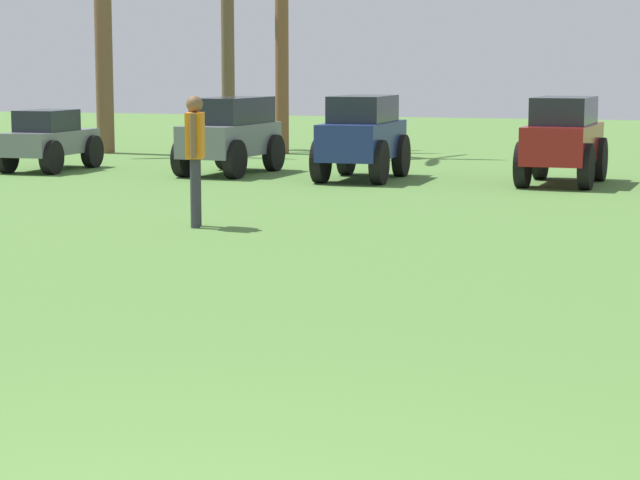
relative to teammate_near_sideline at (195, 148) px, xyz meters
name	(u,v)px	position (x,y,z in m)	size (l,w,h in m)	color
teammate_near_sideline	(195,148)	(0.00, 0.00, 0.00)	(0.29, 0.49, 1.56)	#33333D
parked_car_slot_a	(49,139)	(-5.71, 6.46, -0.38)	(1.12, 2.22, 1.10)	slate
parked_car_slot_b	(231,133)	(-2.32, 6.85, -0.22)	(1.26, 2.45, 1.34)	slate
parked_car_slot_c	(362,135)	(0.19, 6.49, -0.20)	(1.21, 2.37, 1.40)	navy
parked_car_slot_d	(563,138)	(3.49, 6.72, -0.20)	(1.24, 2.38, 1.40)	maroon
palm_tree_far_left	(102,0)	(-6.84, 10.76, 2.33)	(3.38, 2.84, 5.73)	brown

